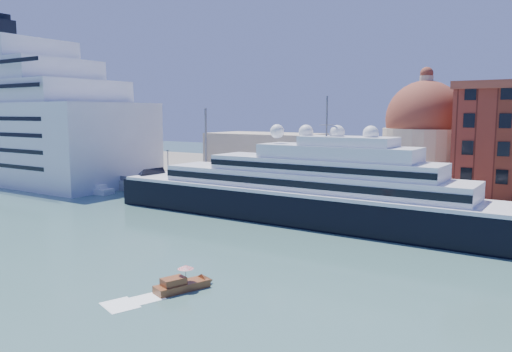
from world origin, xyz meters
The scene contains 9 objects.
ground centered at (0.00, 0.00, 0.00)m, with size 400.00×400.00×0.00m, color #38625F.
quay centered at (0.00, 34.00, 1.25)m, with size 180.00×10.00×2.50m, color gray.
land centered at (0.00, 75.00, 1.00)m, with size 260.00×72.00×2.00m, color slate.
quay_fence centered at (0.00, 29.50, 3.10)m, with size 180.00×0.10×1.20m, color slate.
superyacht centered at (6.56, 23.00, 4.50)m, with size 87.20×12.09×26.06m.
service_barge centered at (-47.02, 22.74, 0.71)m, with size 11.29×4.73×2.47m.
water_taxi centered at (16.19, -15.86, 0.70)m, with size 3.92×6.44×2.90m.
church centered at (6.39, 57.72, 10.91)m, with size 66.00×18.00×25.50m.
lamp_posts centered at (-12.67, 32.27, 9.84)m, with size 120.80×2.40×18.00m.
Camera 1 is at (52.24, -55.21, 19.36)m, focal length 35.00 mm.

